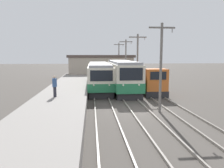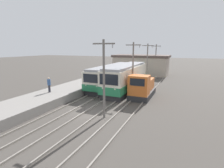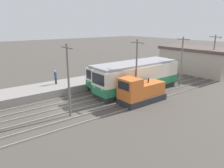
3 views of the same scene
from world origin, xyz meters
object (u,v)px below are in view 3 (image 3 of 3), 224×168
Objects in this scene: catenary_mast_far at (182,59)px; catenary_mast_distant at (213,54)px; catenary_mast_near at (68,78)px; person_on_platform at (56,77)px; commuter_train_left at (132,74)px; shunting_locomotive at (140,92)px; catenary_mast_mid at (137,67)px; commuter_train_center at (138,79)px.

catenary_mast_distant is (0.00, 8.61, 0.00)m from catenary_mast_far.
catenary_mast_near is 8.91m from person_on_platform.
commuter_train_left is 12.85m from catenary_mast_near.
commuter_train_left is at bearing 144.96° from shunting_locomotive.
person_on_platform is at bearing -143.30° from catenary_mast_mid.
commuter_train_center is 1.83× the size of catenary_mast_near.
catenary_mast_near and catenary_mast_distant have the same top height.
catenary_mast_distant is 3.81× the size of person_on_platform.
catenary_mast_mid reaches higher than commuter_train_left.
catenary_mast_near is (-1.49, -7.85, 2.52)m from shunting_locomotive.
person_on_platform is at bearing 164.35° from catenary_mast_near.
catenary_mast_mid is 1.00× the size of catenary_mast_distant.
catenary_mast_mid is (-1.49, 0.76, 2.52)m from shunting_locomotive.
catenary_mast_near is 25.83m from catenary_mast_distant.
commuter_train_left is at bearing 152.52° from commuter_train_center.
commuter_train_left is at bearing -129.09° from catenary_mast_far.
shunting_locomotive is at bearing -80.95° from catenary_mast_far.
catenary_mast_near is (1.51, -10.46, 1.99)m from commuter_train_center.
shunting_locomotive is (3.00, -2.61, -0.53)m from commuter_train_center.
catenary_mast_far is (4.31, 5.30, 2.12)m from commuter_train_left.
catenary_mast_distant reaches higher than shunting_locomotive.
person_on_platform is (-4.09, -9.56, 0.30)m from commuter_train_left.
catenary_mast_near is at bearing -90.00° from catenary_mast_far.
catenary_mast_mid is at bearing -90.00° from catenary_mast_far.
commuter_train_center is at bearing 138.96° from shunting_locomotive.
commuter_train_center is (2.80, -1.46, 0.13)m from commuter_train_left.
commuter_train_center is 1.83× the size of catenary_mast_distant.
commuter_train_center is 2.22× the size of shunting_locomotive.
catenary_mast_distant reaches higher than commuter_train_center.
catenary_mast_far reaches higher than shunting_locomotive.
person_on_platform is at bearing -113.13° from commuter_train_left.
catenary_mast_mid reaches higher than commuter_train_center.
catenary_mast_distant is at bearing 70.33° from person_on_platform.
catenary_mast_mid is 3.81× the size of person_on_platform.
catenary_mast_mid is 1.00× the size of catenary_mast_far.
person_on_platform is (-8.39, -23.48, -1.82)m from catenary_mast_distant.
catenary_mast_near is 1.00× the size of catenary_mast_mid.
catenary_mast_near reaches higher than commuter_train_left.
commuter_train_center reaches higher than shunting_locomotive.
catenary_mast_far is at bearing 90.00° from catenary_mast_mid.
commuter_train_left is 1.99× the size of catenary_mast_distant.
person_on_platform is (-6.89, -8.11, 0.17)m from commuter_train_center.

